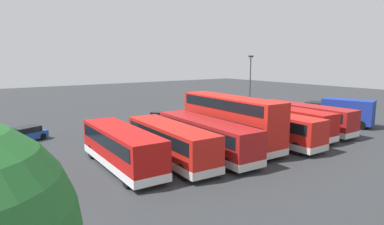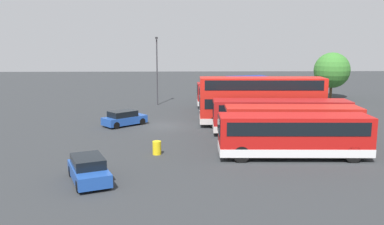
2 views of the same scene
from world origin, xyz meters
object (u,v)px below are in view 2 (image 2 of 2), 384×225
object	(u,v)px
bus_single_deck_sixth	(292,124)
car_hatchback_silver	(89,170)
bus_single_deck_third	(263,103)
bus_single_deck_seventh	(294,135)
box_truck_blue	(241,87)
waste_bin_yellow	(157,148)
bus_single_deck_fifth	(281,116)
bus_single_deck_near_end	(244,94)
car_small_green	(124,118)
bus_double_decker_fourth	(261,100)
bus_single_deck_second	(249,98)
lamp_post_tall	(157,66)

from	to	relation	value
bus_single_deck_sixth	car_hatchback_silver	distance (m)	15.96
bus_single_deck_third	bus_single_deck_seventh	xyz separation A→B (m)	(14.30, -0.82, -0.00)
box_truck_blue	waste_bin_yellow	size ratio (longest dim) A/B	8.32
bus_single_deck_fifth	box_truck_blue	bearing A→B (deg)	-179.40
bus_single_deck_near_end	bus_single_deck_fifth	size ratio (longest dim) A/B	0.98
bus_single_deck_near_end	box_truck_blue	distance (m)	6.32
box_truck_blue	waste_bin_yellow	distance (m)	28.51
bus_single_deck_fifth	bus_single_deck_sixth	xyz separation A→B (m)	(3.45, 0.03, -0.00)
car_small_green	bus_single_deck_seventh	bearing A→B (deg)	49.39
bus_double_decker_fourth	bus_single_deck_sixth	xyz separation A→B (m)	(7.02, 0.97, -0.83)
bus_single_deck_third	bus_single_deck_fifth	size ratio (longest dim) A/B	1.03
bus_single_deck_near_end	bus_single_deck_third	world-z (taller)	same
bus_single_deck_near_end	car_hatchback_silver	size ratio (longest dim) A/B	2.60
bus_single_deck_second	bus_single_deck_fifth	size ratio (longest dim) A/B	0.97
bus_single_deck_second	waste_bin_yellow	world-z (taller)	bus_single_deck_second
bus_single_deck_fifth	lamp_post_tall	bearing A→B (deg)	-145.82
bus_single_deck_fifth	car_hatchback_silver	size ratio (longest dim) A/B	2.65
bus_single_deck_third	box_truck_blue	bearing A→B (deg)	-179.22
car_hatchback_silver	car_small_green	world-z (taller)	same
bus_single_deck_third	waste_bin_yellow	size ratio (longest dim) A/B	12.66
bus_double_decker_fourth	bus_single_deck_fifth	size ratio (longest dim) A/B	1.00
bus_single_deck_near_end	box_truck_blue	xyz separation A→B (m)	(-6.29, 0.59, 0.08)
bus_single_deck_fifth	bus_single_deck_near_end	bearing A→B (deg)	-176.79
bus_single_deck_third	bus_single_deck_sixth	size ratio (longest dim) A/B	1.16
box_truck_blue	bus_single_deck_near_end	bearing A→B (deg)	-5.37
box_truck_blue	waste_bin_yellow	xyz separation A→B (m)	(26.68, -9.97, -1.23)
bus_single_deck_second	bus_double_decker_fourth	distance (m)	7.41
waste_bin_yellow	bus_single_deck_fifth	bearing A→B (deg)	120.52
car_hatchback_silver	waste_bin_yellow	size ratio (longest dim) A/B	4.61
bus_single_deck_fifth	box_truck_blue	world-z (taller)	box_truck_blue
bus_single_deck_third	bus_double_decker_fourth	xyz separation A→B (m)	(3.65, -0.91, 0.83)
car_hatchback_silver	bus_single_deck_sixth	bearing A→B (deg)	120.35
bus_single_deck_third	bus_double_decker_fourth	size ratio (longest dim) A/B	1.03
bus_single_deck_second	bus_double_decker_fourth	size ratio (longest dim) A/B	0.97
bus_single_deck_third	waste_bin_yellow	xyz separation A→B (m)	(13.22, -10.15, -1.15)
bus_single_deck_third	bus_single_deck_sixth	bearing A→B (deg)	0.32
bus_single_deck_seventh	car_hatchback_silver	xyz separation A→B (m)	(4.42, -12.87, -0.92)
bus_single_deck_seventh	car_small_green	bearing A→B (deg)	-130.61
bus_single_deck_second	bus_single_deck_sixth	xyz separation A→B (m)	(14.38, 0.84, -0.00)
bus_single_deck_third	bus_single_deck_sixth	world-z (taller)	same
box_truck_blue	car_hatchback_silver	distance (m)	34.91
bus_single_deck_sixth	bus_single_deck_near_end	bearing A→B (deg)	-177.33
waste_bin_yellow	bus_single_deck_third	bearing A→B (deg)	142.49
waste_bin_yellow	bus_single_deck_sixth	bearing A→B (deg)	104.04
box_truck_blue	lamp_post_tall	size ratio (longest dim) A/B	0.94
bus_double_decker_fourth	waste_bin_yellow	size ratio (longest dim) A/B	12.26
bus_single_deck_second	bus_single_deck_seventh	xyz separation A→B (m)	(18.01, -0.03, -0.00)
car_small_green	lamp_post_tall	bearing A→B (deg)	169.03
bus_single_deck_near_end	bus_single_deck_second	bearing A→B (deg)	-0.18
bus_single_deck_second	bus_single_deck_fifth	xyz separation A→B (m)	(10.93, 0.82, 0.00)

